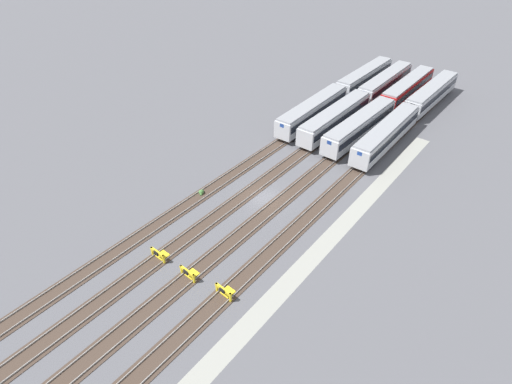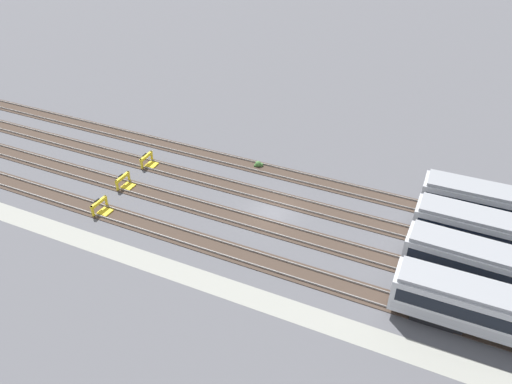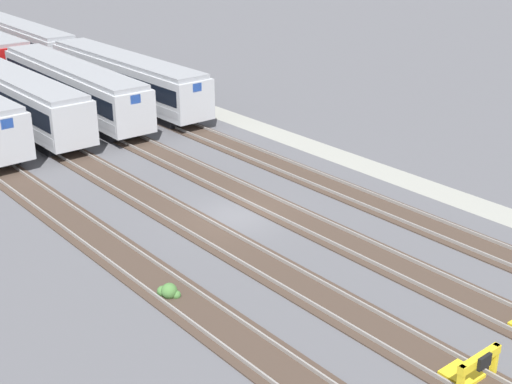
{
  "view_description": "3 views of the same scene",
  "coord_description": "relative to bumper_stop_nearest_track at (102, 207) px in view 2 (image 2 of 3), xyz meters",
  "views": [
    {
      "loc": [
        -31.37,
        -23.85,
        30.52
      ],
      "look_at": [
        -1.61,
        0.0,
        1.8
      ],
      "focal_mm": 28.0,
      "sensor_mm": 36.0,
      "label": 1
    },
    {
      "loc": [
        13.65,
        -33.61,
        28.0
      ],
      "look_at": [
        -1.61,
        0.0,
        1.8
      ],
      "focal_mm": 35.0,
      "sensor_mm": 36.0,
      "label": 2
    },
    {
      "loc": [
        -24.99,
        19.34,
        14.29
      ],
      "look_at": [
        -1.61,
        0.0,
        1.8
      ],
      "focal_mm": 50.0,
      "sensor_mm": 36.0,
      "label": 3
    }
  ],
  "objects": [
    {
      "name": "ground_plane",
      "position": [
        14.2,
        6.4,
        -0.51
      ],
      "size": [
        400.0,
        400.0,
        0.0
      ],
      "primitive_type": "plane",
      "color": "#5B5B60"
    },
    {
      "name": "service_walkway",
      "position": [
        14.2,
        -3.82,
        -0.51
      ],
      "size": [
        54.0,
        2.0,
        0.01
      ],
      "primitive_type": "cube",
      "color": "#9E9E93",
      "rests_on": "ground"
    },
    {
      "name": "rail_track_nearest",
      "position": [
        14.2,
        0.01,
        -0.47
      ],
      "size": [
        90.0,
        2.23,
        0.21
      ],
      "color": "#47382D",
      "rests_on": "ground"
    },
    {
      "name": "rail_track_near_inner",
      "position": [
        14.2,
        4.27,
        -0.47
      ],
      "size": [
        90.0,
        2.24,
        0.21
      ],
      "color": "#47382D",
      "rests_on": "ground"
    },
    {
      "name": "rail_track_middle",
      "position": [
        14.2,
        8.53,
        -0.47
      ],
      "size": [
        90.0,
        2.24,
        0.21
      ],
      "color": "#47382D",
      "rests_on": "ground"
    },
    {
      "name": "rail_track_far_inner",
      "position": [
        14.2,
        12.78,
        -0.47
      ],
      "size": [
        90.0,
        2.23,
        0.21
      ],
      "color": "#47382D",
      "rests_on": "ground"
    },
    {
      "name": "bumper_stop_nearest_track",
      "position": [
        0.0,
        0.0,
        0.0
      ],
      "size": [
        1.38,
        2.01,
        1.22
      ],
      "color": "yellow",
      "rests_on": "ground"
    },
    {
      "name": "bumper_stop_near_inner_track",
      "position": [
        -0.55,
        4.26,
        0.0
      ],
      "size": [
        1.37,
        2.01,
        1.22
      ],
      "color": "yellow",
      "rests_on": "ground"
    },
    {
      "name": "bumper_stop_middle_track",
      "position": [
        -0.7,
        8.52,
        0.0
      ],
      "size": [
        1.34,
        2.0,
        1.22
      ],
      "color": "yellow",
      "rests_on": "ground"
    },
    {
      "name": "weed_clump",
      "position": [
        9.86,
        13.05,
        -0.27
      ],
      "size": [
        0.92,
        0.7,
        0.64
      ],
      "color": "#4C7F3D",
      "rests_on": "ground"
    }
  ]
}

